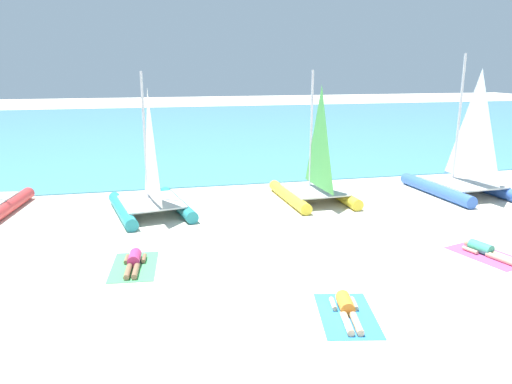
{
  "coord_description": "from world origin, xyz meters",
  "views": [
    {
      "loc": [
        -3.22,
        -9.16,
        4.9
      ],
      "look_at": [
        0.0,
        4.73,
        1.2
      ],
      "focal_mm": 34.49,
      "sensor_mm": 36.0,
      "label": 1
    }
  ],
  "objects_px": {
    "sunbather_middle": "(346,308)",
    "towel_right": "(487,255)",
    "sailboat_teal": "(151,194)",
    "towel_left": "(134,267)",
    "sailboat_blue": "(462,174)",
    "towel_middle": "(347,315)",
    "sailboat_yellow": "(314,182)",
    "sunbather_right": "(485,250)",
    "sunbather_left": "(134,261)"
  },
  "relations": [
    {
      "from": "sailboat_blue",
      "to": "towel_middle",
      "type": "distance_m",
      "value": 11.45
    },
    {
      "from": "sunbather_left",
      "to": "sunbather_middle",
      "type": "relative_size",
      "value": 1.0
    },
    {
      "from": "sailboat_blue",
      "to": "sunbather_left",
      "type": "xyz_separation_m",
      "value": [
        -12.38,
        -4.4,
        -0.66
      ]
    },
    {
      "from": "sailboat_teal",
      "to": "towel_left",
      "type": "distance_m",
      "value": 4.61
    },
    {
      "from": "sunbather_middle",
      "to": "sailboat_yellow",
      "type": "bearing_deg",
      "value": 86.72
    },
    {
      "from": "sailboat_blue",
      "to": "sunbather_middle",
      "type": "bearing_deg",
      "value": -139.8
    },
    {
      "from": "towel_left",
      "to": "sunbather_right",
      "type": "distance_m",
      "value": 9.19
    },
    {
      "from": "sunbather_left",
      "to": "towel_right",
      "type": "bearing_deg",
      "value": -3.24
    },
    {
      "from": "sailboat_blue",
      "to": "towel_left",
      "type": "height_order",
      "value": "sailboat_blue"
    },
    {
      "from": "sailboat_blue",
      "to": "towel_middle",
      "type": "bearing_deg",
      "value": -139.61
    },
    {
      "from": "sunbather_left",
      "to": "sunbather_middle",
      "type": "bearing_deg",
      "value": -34.19
    },
    {
      "from": "sailboat_teal",
      "to": "sunbather_middle",
      "type": "height_order",
      "value": "sailboat_teal"
    },
    {
      "from": "towel_right",
      "to": "sunbather_right",
      "type": "relative_size",
      "value": 1.23
    },
    {
      "from": "towel_middle",
      "to": "sunbather_middle",
      "type": "height_order",
      "value": "sunbather_middle"
    },
    {
      "from": "sunbather_left",
      "to": "towel_right",
      "type": "xyz_separation_m",
      "value": [
        9.11,
        -1.4,
        -0.13
      ]
    },
    {
      "from": "sailboat_blue",
      "to": "sunbather_right",
      "type": "bearing_deg",
      "value": -123.68
    },
    {
      "from": "sunbather_left",
      "to": "towel_middle",
      "type": "bearing_deg",
      "value": -34.81
    },
    {
      "from": "towel_middle",
      "to": "towel_right",
      "type": "relative_size",
      "value": 1.0
    },
    {
      "from": "towel_left",
      "to": "towel_middle",
      "type": "bearing_deg",
      "value": -39.74
    },
    {
      "from": "sailboat_yellow",
      "to": "sunbather_right",
      "type": "xyz_separation_m",
      "value": [
        2.63,
        -6.11,
        -0.57
      ]
    },
    {
      "from": "sunbather_right",
      "to": "towel_middle",
      "type": "bearing_deg",
      "value": -171.57
    },
    {
      "from": "sunbather_middle",
      "to": "towel_right",
      "type": "relative_size",
      "value": 0.82
    },
    {
      "from": "sailboat_teal",
      "to": "towel_left",
      "type": "xyz_separation_m",
      "value": [
        -0.55,
        -4.53,
        -0.69
      ]
    },
    {
      "from": "sailboat_teal",
      "to": "towel_middle",
      "type": "distance_m",
      "value": 8.85
    },
    {
      "from": "sunbather_right",
      "to": "towel_right",
      "type": "bearing_deg",
      "value": -90.0
    },
    {
      "from": "sailboat_yellow",
      "to": "towel_middle",
      "type": "xyz_separation_m",
      "value": [
        -2.26,
        -8.33,
        -0.7
      ]
    },
    {
      "from": "sailboat_yellow",
      "to": "sunbather_middle",
      "type": "relative_size",
      "value": 3.03
    },
    {
      "from": "sunbather_right",
      "to": "sailboat_teal",
      "type": "bearing_deg",
      "value": 129.79
    },
    {
      "from": "sailboat_yellow",
      "to": "sunbather_left",
      "type": "distance_m",
      "value": 8.06
    },
    {
      "from": "sailboat_teal",
      "to": "towel_middle",
      "type": "relative_size",
      "value": 2.48
    },
    {
      "from": "sunbather_right",
      "to": "sailboat_blue",
      "type": "bearing_deg",
      "value": 44.12
    },
    {
      "from": "sailboat_teal",
      "to": "sunbather_left",
      "type": "bearing_deg",
      "value": -107.64
    },
    {
      "from": "towel_middle",
      "to": "sunbather_middle",
      "type": "distance_m",
      "value": 0.14
    },
    {
      "from": "sailboat_yellow",
      "to": "sailboat_blue",
      "type": "distance_m",
      "value": 5.93
    },
    {
      "from": "sailboat_teal",
      "to": "sailboat_blue",
      "type": "distance_m",
      "value": 11.84
    },
    {
      "from": "sunbather_left",
      "to": "sunbather_right",
      "type": "height_order",
      "value": "same"
    },
    {
      "from": "sailboat_teal",
      "to": "towel_right",
      "type": "relative_size",
      "value": 2.48
    },
    {
      "from": "sailboat_teal",
      "to": "sunbather_right",
      "type": "bearing_deg",
      "value": -44.9
    },
    {
      "from": "sailboat_yellow",
      "to": "sunbather_right",
      "type": "bearing_deg",
      "value": -69.14
    },
    {
      "from": "towel_left",
      "to": "sunbather_right",
      "type": "height_order",
      "value": "sunbather_right"
    },
    {
      "from": "sunbather_left",
      "to": "sailboat_teal",
      "type": "bearing_deg",
      "value": 88.63
    },
    {
      "from": "towel_left",
      "to": "towel_middle",
      "type": "relative_size",
      "value": 1.0
    },
    {
      "from": "sunbather_left",
      "to": "towel_middle",
      "type": "relative_size",
      "value": 0.83
    },
    {
      "from": "sailboat_teal",
      "to": "sailboat_yellow",
      "type": "relative_size",
      "value": 1.0
    },
    {
      "from": "sailboat_yellow",
      "to": "towel_middle",
      "type": "bearing_deg",
      "value": -107.6
    },
    {
      "from": "sailboat_blue",
      "to": "towel_left",
      "type": "bearing_deg",
      "value": -164.02
    },
    {
      "from": "towel_middle",
      "to": "towel_right",
      "type": "xyz_separation_m",
      "value": [
        4.91,
        2.16,
        0.0
      ]
    },
    {
      "from": "sailboat_teal",
      "to": "towel_left",
      "type": "height_order",
      "value": "sailboat_teal"
    },
    {
      "from": "sailboat_blue",
      "to": "sunbather_middle",
      "type": "xyz_separation_m",
      "value": [
        -8.17,
        -7.9,
        -0.66
      ]
    },
    {
      "from": "sunbather_middle",
      "to": "towel_right",
      "type": "height_order",
      "value": "sunbather_middle"
    }
  ]
}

